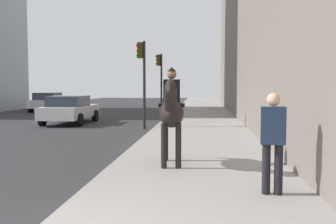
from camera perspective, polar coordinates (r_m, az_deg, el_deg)
The scene contains 6 objects.
mounted_horse_near at distance 8.94m, azimuth 0.52°, elevation 0.11°, with size 2.15×0.64×2.25m.
pedestrian_greeting at distance 6.75m, azimuth 15.01°, elevation -3.46°, with size 0.30×0.43×1.70m.
car_mid_lane at distance 31.28m, azimuth -16.98°, elevation 1.44°, with size 4.31×2.07×1.44m.
car_far_lane at distance 20.74m, azimuth -14.08°, elevation 0.40°, with size 4.47×2.08×1.44m.
traffic_light_near_curb at distance 17.59m, azimuth -3.76°, elevation 6.04°, with size 0.20×0.44×3.92m.
traffic_light_far_curb at distance 25.10m, azimuth -1.16°, elevation 5.45°, with size 0.20×0.44×3.99m.
Camera 1 is at (-4.01, -2.12, 1.93)m, focal length 41.90 mm.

